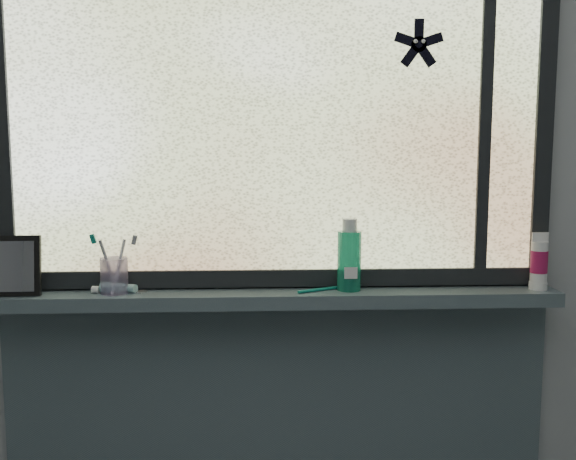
# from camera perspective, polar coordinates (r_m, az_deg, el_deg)

# --- Properties ---
(wall_back) EXTENTS (3.00, 0.01, 2.50)m
(wall_back) POSITION_cam_1_polar(r_m,az_deg,el_deg) (1.89, -0.95, 1.86)
(wall_back) COLOR #9EA3A8
(wall_back) RESTS_ON ground
(windowsill) EXTENTS (1.62, 0.14, 0.04)m
(windowsill) POSITION_cam_1_polar(r_m,az_deg,el_deg) (1.85, -0.86, -6.07)
(windowsill) COLOR #45555C
(windowsill) RESTS_ON wall_back
(sill_apron) EXTENTS (1.62, 0.02, 0.98)m
(sill_apron) POSITION_cam_1_polar(r_m,az_deg,el_deg) (2.08, -0.89, -19.48)
(sill_apron) COLOR #45555C
(sill_apron) RESTS_ON floor
(window_pane) EXTENTS (1.50, 0.01, 1.00)m
(window_pane) POSITION_cam_1_polar(r_m,az_deg,el_deg) (1.86, -0.94, 10.42)
(window_pane) COLOR silver
(window_pane) RESTS_ON wall_back
(frame_bottom) EXTENTS (1.60, 0.03, 0.05)m
(frame_bottom) POSITION_cam_1_polar(r_m,az_deg,el_deg) (1.89, -0.91, -4.26)
(frame_bottom) COLOR black
(frame_bottom) RESTS_ON windowsill
(frame_left) EXTENTS (0.05, 0.03, 1.10)m
(frame_left) POSITION_cam_1_polar(r_m,az_deg,el_deg) (1.99, -24.21, 9.59)
(frame_left) COLOR black
(frame_left) RESTS_ON wall_back
(frame_right) EXTENTS (0.05, 0.03, 1.10)m
(frame_right) POSITION_cam_1_polar(r_m,az_deg,el_deg) (2.03, 21.79, 9.64)
(frame_right) COLOR black
(frame_right) RESTS_ON wall_back
(frame_mullion) EXTENTS (0.03, 0.03, 1.00)m
(frame_mullion) POSITION_cam_1_polar(r_m,az_deg,el_deg) (1.97, 17.08, 9.93)
(frame_mullion) COLOR black
(frame_mullion) RESTS_ON wall_back
(starfish_sticker) EXTENTS (0.15, 0.02, 0.15)m
(starfish_sticker) POSITION_cam_1_polar(r_m,az_deg,el_deg) (1.92, 11.54, 15.87)
(starfish_sticker) COLOR black
(starfish_sticker) RESTS_ON window_pane
(vanity_mirror) EXTENTS (0.14, 0.07, 0.17)m
(vanity_mirror) POSITION_cam_1_polar(r_m,az_deg,el_deg) (1.93, -23.03, -2.94)
(vanity_mirror) COLOR black
(vanity_mirror) RESTS_ON windowsill
(toothpaste_tube) EXTENTS (0.18, 0.08, 0.03)m
(toothpaste_tube) POSITION_cam_1_polar(r_m,az_deg,el_deg) (1.89, -14.91, -4.96)
(toothpaste_tube) COLOR silver
(toothpaste_tube) RESTS_ON windowsill
(toothbrush_cup) EXTENTS (0.09, 0.09, 0.10)m
(toothbrush_cup) POSITION_cam_1_polar(r_m,az_deg,el_deg) (1.88, -15.19, -3.94)
(toothbrush_cup) COLOR #A491C0
(toothbrush_cup) RESTS_ON windowsill
(toothbrush_lying) EXTENTS (0.20, 0.11, 0.01)m
(toothbrush_lying) POSITION_cam_1_polar(r_m,az_deg,el_deg) (1.86, 3.18, -5.20)
(toothbrush_lying) COLOR #0C6F60
(toothbrush_lying) RESTS_ON windowsill
(mouthwash_bottle) EXTENTS (0.09, 0.09, 0.17)m
(mouthwash_bottle) POSITION_cam_1_polar(r_m,az_deg,el_deg) (1.85, 5.47, -2.20)
(mouthwash_bottle) COLOR #1C9571
(mouthwash_bottle) RESTS_ON windowsill
(cream_tube) EXTENTS (0.05, 0.05, 0.12)m
(cream_tube) POSITION_cam_1_polar(r_m,az_deg,el_deg) (2.00, 21.43, -2.42)
(cream_tube) COLOR silver
(cream_tube) RESTS_ON windowsill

